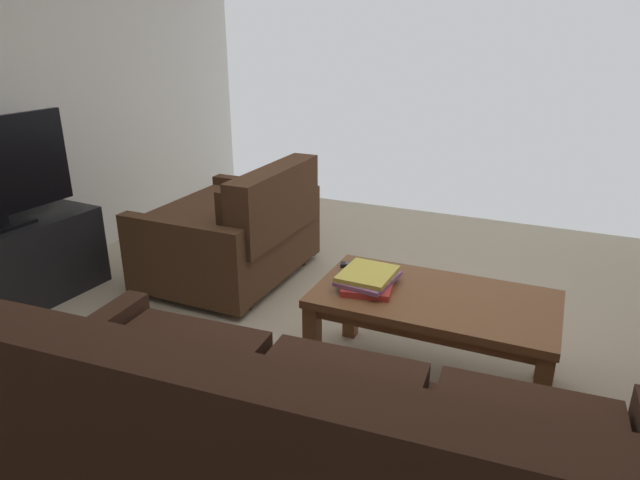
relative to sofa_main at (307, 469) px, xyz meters
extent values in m
cube|color=#B7A88E|center=(0.17, -1.17, -0.38)|extent=(5.11, 5.29, 0.01)
cylinder|color=black|center=(0.87, -0.39, -0.34)|extent=(0.05, 0.05, 0.06)
cube|color=#382116|center=(-0.61, -0.13, 0.11)|extent=(0.62, 0.79, 0.10)
cube|color=#382116|center=(0.01, -0.10, 0.11)|extent=(0.62, 0.79, 0.10)
cube|color=#382116|center=(0.62, -0.06, 0.11)|extent=(0.62, 0.79, 0.10)
cube|color=#382116|center=(-0.02, 0.29, 0.27)|extent=(1.86, 0.29, 0.52)
cube|color=#382116|center=(-0.01, 0.18, 0.27)|extent=(0.56, 0.15, 0.38)
cube|color=#382116|center=(0.61, 0.22, 0.27)|extent=(0.56, 0.15, 0.38)
cube|color=#382116|center=(0.98, -0.02, -0.06)|extent=(0.15, 0.86, 0.53)
cylinder|color=black|center=(1.81, -2.19, -0.34)|extent=(0.05, 0.05, 0.06)
cylinder|color=black|center=(1.82, -1.43, -0.34)|extent=(0.05, 0.05, 0.06)
cylinder|color=black|center=(1.07, -2.19, -0.34)|extent=(0.05, 0.05, 0.06)
cylinder|color=black|center=(1.08, -1.42, -0.34)|extent=(0.05, 0.05, 0.06)
cube|color=#4C301E|center=(1.44, -1.81, -0.13)|extent=(0.87, 0.93, 0.35)
cube|color=#4C301E|center=(1.46, -1.81, 0.09)|extent=(0.77, 0.87, 0.10)
cube|color=#4C301E|center=(1.07, -1.81, 0.22)|extent=(0.19, 0.93, 0.45)
cube|color=#4C301E|center=(1.18, -1.81, 0.22)|extent=(0.13, 0.84, 0.31)
cube|color=#4C301E|center=(1.44, -2.32, -0.06)|extent=(0.86, 0.11, 0.51)
cube|color=#4C301E|center=(1.45, -1.29, -0.06)|extent=(0.86, 0.11, 0.51)
cube|color=brown|center=(-0.13, -1.14, 0.08)|extent=(1.11, 0.60, 0.04)
cube|color=brown|center=(-0.13, -1.14, 0.04)|extent=(1.02, 0.54, 0.05)
cube|color=brown|center=(-0.64, -1.39, -0.15)|extent=(0.07, 0.07, 0.43)
cube|color=brown|center=(0.39, -1.39, -0.15)|extent=(0.07, 0.07, 0.43)
cube|color=brown|center=(-0.64, -0.88, -0.15)|extent=(0.07, 0.07, 0.43)
cube|color=brown|center=(0.39, -0.88, -0.15)|extent=(0.07, 0.07, 0.43)
cube|color=black|center=(2.40, -0.87, -0.11)|extent=(0.45, 1.15, 0.53)
cube|color=black|center=(2.50, -0.88, -0.11)|extent=(0.08, 0.96, 0.32)
cube|color=black|center=(2.42, -0.83, -0.11)|extent=(0.21, 0.25, 0.06)
cube|color=black|center=(2.40, -0.87, 0.17)|extent=(0.22, 0.33, 0.02)
cube|color=black|center=(2.40, -0.87, 0.21)|extent=(0.04, 0.06, 0.06)
cube|color=#C63833|center=(0.18, -1.10, 0.12)|extent=(0.27, 0.32, 0.03)
cube|color=#996699|center=(0.19, -1.10, 0.14)|extent=(0.27, 0.31, 0.02)
cube|color=#E0CC4C|center=(0.20, -1.11, 0.16)|extent=(0.25, 0.29, 0.02)
cube|color=black|center=(0.33, -1.30, 0.11)|extent=(0.17, 0.10, 0.02)
cube|color=#59595B|center=(0.33, -1.30, 0.12)|extent=(0.11, 0.07, 0.00)
camera|label=1|loc=(-0.59, 1.23, 1.27)|focal=31.49mm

